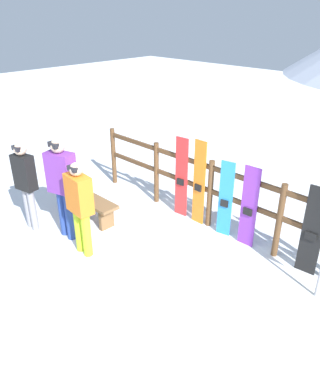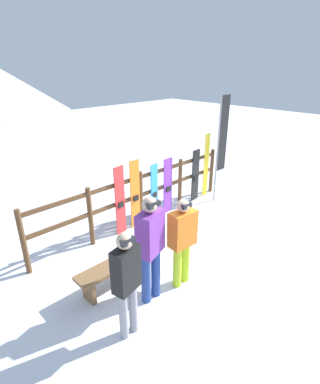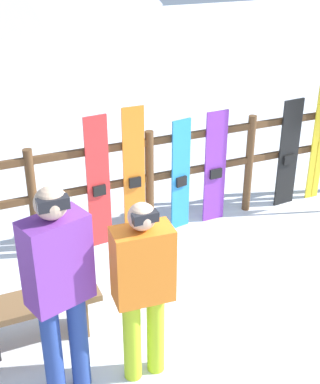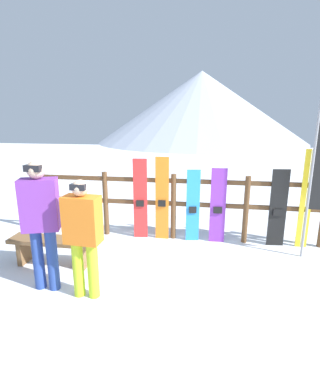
{
  "view_description": "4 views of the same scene",
  "coord_description": "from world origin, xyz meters",
  "px_view_note": "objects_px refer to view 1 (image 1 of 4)",
  "views": [
    {
      "loc": [
        3.52,
        -2.96,
        3.62
      ],
      "look_at": [
        -0.3,
        0.95,
        0.92
      ],
      "focal_mm": 35.0,
      "sensor_mm": 36.0,
      "label": 1
    },
    {
      "loc": [
        -4.07,
        -2.91,
        3.5
      ],
      "look_at": [
        -0.27,
        1.01,
        1.14
      ],
      "focal_mm": 28.0,
      "sensor_mm": 36.0,
      "label": 2
    },
    {
      "loc": [
        -2.11,
        -3.26,
        3.33
      ],
      "look_at": [
        -0.27,
        1.0,
        0.99
      ],
      "focal_mm": 50.0,
      "sensor_mm": 36.0,
      "label": 3
    },
    {
      "loc": [
        0.57,
        -3.52,
        2.34
      ],
      "look_at": [
        -0.14,
        1.11,
        1.13
      ],
      "focal_mm": 28.0,
      "sensor_mm": 36.0,
      "label": 4
    }
  ],
  "objects_px": {
    "person_black": "(25,180)",
    "snowboard_red": "(181,178)",
    "bench": "(89,202)",
    "person_purple": "(62,182)",
    "snowboard_purple": "(249,208)",
    "snowboard_blue": "(225,200)",
    "person_orange": "(80,203)",
    "snowboard_orange": "(199,183)",
    "snowboard_black_stripe": "(312,232)"
  },
  "relations": [
    {
      "from": "snowboard_orange",
      "to": "snowboard_blue",
      "type": "bearing_deg",
      "value": -0.02
    },
    {
      "from": "person_black",
      "to": "snowboard_blue",
      "type": "height_order",
      "value": "person_black"
    },
    {
      "from": "snowboard_red",
      "to": "snowboard_blue",
      "type": "xyz_separation_m",
      "value": [
        1.0,
        -0.0,
        -0.09
      ]
    },
    {
      "from": "snowboard_red",
      "to": "snowboard_orange",
      "type": "height_order",
      "value": "snowboard_orange"
    },
    {
      "from": "person_orange",
      "to": "snowboard_orange",
      "type": "relative_size",
      "value": 0.99
    },
    {
      "from": "snowboard_blue",
      "to": "snowboard_purple",
      "type": "bearing_deg",
      "value": 0.01
    },
    {
      "from": "snowboard_orange",
      "to": "snowboard_blue",
      "type": "xyz_separation_m",
      "value": [
        0.58,
        -0.0,
        -0.11
      ]
    },
    {
      "from": "person_black",
      "to": "snowboard_orange",
      "type": "bearing_deg",
      "value": 48.21
    },
    {
      "from": "person_orange",
      "to": "snowboard_black_stripe",
      "type": "bearing_deg",
      "value": 36.04
    },
    {
      "from": "snowboard_purple",
      "to": "snowboard_black_stripe",
      "type": "height_order",
      "value": "snowboard_black_stripe"
    },
    {
      "from": "person_black",
      "to": "snowboard_red",
      "type": "relative_size",
      "value": 1.04
    },
    {
      "from": "snowboard_blue",
      "to": "person_orange",
      "type": "bearing_deg",
      "value": -122.27
    },
    {
      "from": "snowboard_blue",
      "to": "snowboard_black_stripe",
      "type": "bearing_deg",
      "value": 0.0
    },
    {
      "from": "person_orange",
      "to": "snowboard_orange",
      "type": "distance_m",
      "value": 2.17
    },
    {
      "from": "person_purple",
      "to": "snowboard_blue",
      "type": "relative_size",
      "value": 1.3
    },
    {
      "from": "person_purple",
      "to": "snowboard_black_stripe",
      "type": "distance_m",
      "value": 3.95
    },
    {
      "from": "person_purple",
      "to": "snowboard_red",
      "type": "bearing_deg",
      "value": 65.27
    },
    {
      "from": "person_purple",
      "to": "snowboard_black_stripe",
      "type": "xyz_separation_m",
      "value": [
        3.42,
        1.95,
        -0.33
      ]
    },
    {
      "from": "snowboard_orange",
      "to": "person_black",
      "type": "bearing_deg",
      "value": -131.79
    },
    {
      "from": "bench",
      "to": "snowboard_blue",
      "type": "xyz_separation_m",
      "value": [
        2.14,
        1.32,
        0.35
      ]
    },
    {
      "from": "bench",
      "to": "person_orange",
      "type": "distance_m",
      "value": 1.26
    },
    {
      "from": "bench",
      "to": "person_black",
      "type": "height_order",
      "value": "person_black"
    },
    {
      "from": "snowboard_orange",
      "to": "snowboard_purple",
      "type": "relative_size",
      "value": 1.13
    },
    {
      "from": "bench",
      "to": "person_orange",
      "type": "xyz_separation_m",
      "value": [
        0.85,
        -0.73,
        0.57
      ]
    },
    {
      "from": "snowboard_red",
      "to": "snowboard_black_stripe",
      "type": "height_order",
      "value": "snowboard_red"
    },
    {
      "from": "snowboard_red",
      "to": "snowboard_black_stripe",
      "type": "bearing_deg",
      "value": -0.0
    },
    {
      "from": "bench",
      "to": "snowboard_blue",
      "type": "height_order",
      "value": "snowboard_blue"
    },
    {
      "from": "person_purple",
      "to": "snowboard_purple",
      "type": "bearing_deg",
      "value": 39.58
    },
    {
      "from": "person_orange",
      "to": "snowboard_blue",
      "type": "bearing_deg",
      "value": 57.73
    },
    {
      "from": "person_orange",
      "to": "snowboard_purple",
      "type": "height_order",
      "value": "person_orange"
    },
    {
      "from": "person_black",
      "to": "snowboard_orange",
      "type": "height_order",
      "value": "person_black"
    },
    {
      "from": "snowboard_blue",
      "to": "snowboard_orange",
      "type": "bearing_deg",
      "value": 179.98
    },
    {
      "from": "person_orange",
      "to": "person_black",
      "type": "relative_size",
      "value": 0.97
    },
    {
      "from": "person_black",
      "to": "snowboard_blue",
      "type": "relative_size",
      "value": 1.18
    },
    {
      "from": "person_orange",
      "to": "snowboard_black_stripe",
      "type": "height_order",
      "value": "person_orange"
    },
    {
      "from": "bench",
      "to": "person_purple",
      "type": "bearing_deg",
      "value": -69.52
    },
    {
      "from": "person_orange",
      "to": "snowboard_purple",
      "type": "bearing_deg",
      "value": 49.44
    },
    {
      "from": "snowboard_purple",
      "to": "person_orange",
      "type": "bearing_deg",
      "value": -130.56
    },
    {
      "from": "person_orange",
      "to": "person_purple",
      "type": "height_order",
      "value": "person_purple"
    },
    {
      "from": "bench",
      "to": "person_black",
      "type": "relative_size",
      "value": 0.84
    },
    {
      "from": "snowboard_purple",
      "to": "snowboard_blue",
      "type": "bearing_deg",
      "value": -179.99
    },
    {
      "from": "person_purple",
      "to": "snowboard_purple",
      "type": "relative_size",
      "value": 1.26
    },
    {
      "from": "snowboard_orange",
      "to": "snowboard_purple",
      "type": "distance_m",
      "value": 1.05
    },
    {
      "from": "person_black",
      "to": "snowboard_purple",
      "type": "xyz_separation_m",
      "value": [
        3.06,
        2.25,
        -0.25
      ]
    },
    {
      "from": "person_black",
      "to": "snowboard_purple",
      "type": "bearing_deg",
      "value": 36.4
    },
    {
      "from": "snowboard_orange",
      "to": "snowboard_red",
      "type": "bearing_deg",
      "value": -180.0
    },
    {
      "from": "snowboard_orange",
      "to": "snowboard_black_stripe",
      "type": "relative_size",
      "value": 1.12
    },
    {
      "from": "snowboard_black_stripe",
      "to": "snowboard_orange",
      "type": "bearing_deg",
      "value": 180.0
    },
    {
      "from": "person_purple",
      "to": "snowboard_red",
      "type": "xyz_separation_m",
      "value": [
        0.9,
        1.95,
        -0.26
      ]
    },
    {
      "from": "person_purple",
      "to": "snowboard_orange",
      "type": "distance_m",
      "value": 2.37
    }
  ]
}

